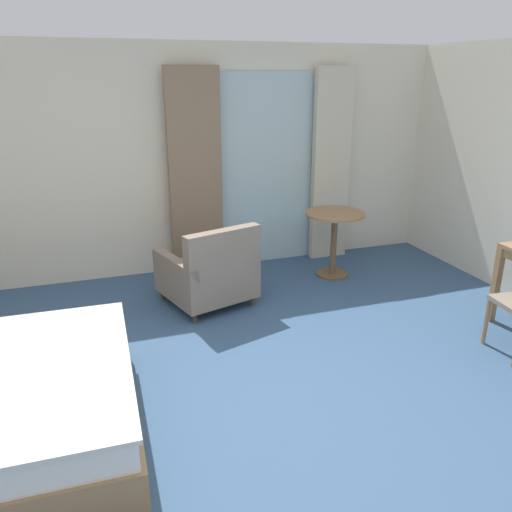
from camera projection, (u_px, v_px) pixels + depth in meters
name	position (u px, v px, depth m)	size (l,w,h in m)	color
ground	(265.00, 418.00, 3.53)	(6.88, 6.43, 0.10)	#38567A
wall_back	(177.00, 162.00, 5.72)	(6.48, 0.12, 2.53)	silver
balcony_glass_door	(263.00, 171.00, 6.00)	(1.23, 0.02, 2.23)	silver
curtain_panel_left	(195.00, 175.00, 5.65)	(0.59, 0.10, 2.29)	#897056
curtain_panel_right	(331.00, 166.00, 6.15)	(0.47, 0.10, 2.29)	beige
armchair_by_window	(209.00, 274.00, 5.05)	(0.98, 0.98, 0.85)	gray
round_cafe_table	(334.00, 229.00, 5.72)	(0.66, 0.66, 0.75)	#9E754C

